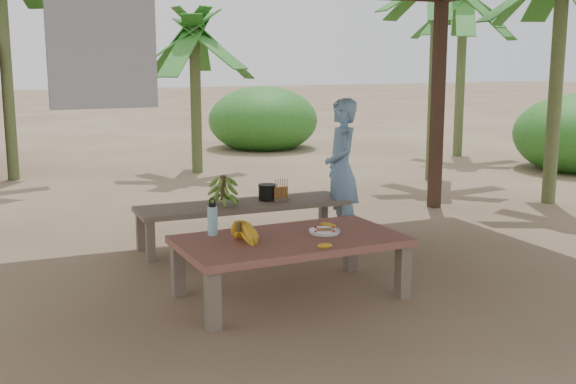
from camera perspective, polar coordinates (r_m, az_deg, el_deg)
name	(u,v)px	position (r m, az deg, el deg)	size (l,w,h in m)	color
ground	(316,283)	(6.35, 2.21, -7.17)	(80.00, 80.00, 0.00)	brown
work_table	(290,245)	(5.87, 0.17, -4.22)	(1.84, 1.08, 0.50)	brown
bench	(244,208)	(7.48, -3.53, -1.29)	(2.20, 0.60, 0.45)	brown
ripe_banana_bunch	(239,232)	(5.68, -3.91, -3.15)	(0.30, 0.26, 0.18)	gold
plate	(325,231)	(5.98, 2.90, -3.13)	(0.26, 0.26, 0.04)	white
loose_banana_front	(325,246)	(5.52, 2.94, -4.26)	(0.04, 0.15, 0.04)	gold
loose_banana_side	(329,225)	(6.19, 3.23, -2.63)	(0.04, 0.14, 0.04)	gold
water_flask	(213,220)	(5.94, -5.99, -2.18)	(0.08, 0.08, 0.31)	#3FA8C5
green_banana_stalk	(223,189)	(7.37, -5.15, 0.20)	(0.28, 0.28, 0.32)	#598C2D
cooking_pot	(267,193)	(7.61, -1.64, -0.04)	(0.19, 0.19, 0.16)	black
skewer_rack	(281,190)	(7.54, -0.55, 0.18)	(0.18, 0.08, 0.24)	#A57F47
woman	(341,169)	(7.73, 4.23, 1.80)	(0.55, 0.36, 1.51)	#6893C5
banana_plant_n	(195,45)	(12.21, -7.40, 11.44)	(1.80, 1.80, 2.60)	#596638
banana_plant_far	(463,10)	(14.58, 13.69, 13.77)	(1.80, 1.80, 3.30)	#596638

